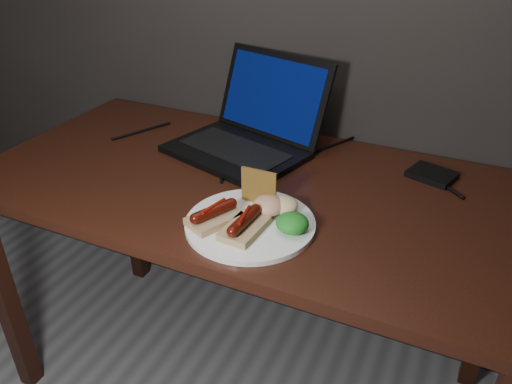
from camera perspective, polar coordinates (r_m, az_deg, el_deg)
The scene contains 11 objects.
desk at distance 1.31m, azimuth -0.99°, elevation -2.05°, with size 1.40×0.70×0.75m.
laptop at distance 1.42m, azimuth -0.79°, elevation 7.02°, with size 0.44×0.42×0.25m.
hard_drive at distance 1.36m, azimuth 19.46°, elevation 1.89°, with size 0.11×0.09×0.02m, color black.
desk_cables at distance 1.40m, azimuth 1.35°, elevation 4.46°, with size 0.99×0.41×0.01m.
plate at distance 1.09m, azimuth -0.66°, elevation -3.63°, with size 0.28×0.28×0.01m, color white.
bread_sausage_left at distance 1.08m, azimuth -4.81°, elevation -2.67°, with size 0.11×0.13×0.04m.
bread_sausage_center at distance 1.04m, azimuth -1.35°, elevation -3.76°, with size 0.08×0.12×0.04m.
crispbread at distance 1.13m, azimuth 0.32°, elevation 0.61°, with size 0.09×0.01×0.09m, color olive.
salad_greens at distance 1.05m, azimuth 4.18°, elevation -3.57°, with size 0.07×0.07×0.04m, color #136018.
salsa_mound at distance 1.10m, azimuth 1.47°, elevation -1.53°, with size 0.07×0.07×0.04m, color #9C1F0F.
coleslaw_mound at distance 1.11m, azimuth 3.21°, elevation -1.49°, with size 0.06×0.06×0.04m, color beige.
Camera 1 is at (0.49, 0.38, 1.36)m, focal length 35.00 mm.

